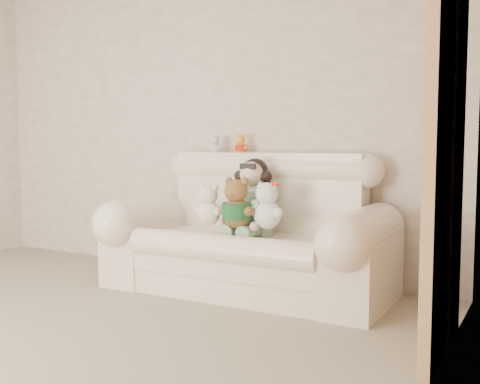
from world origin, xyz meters
The scene contains 10 objects.
wall_back centered at (0.00, 2.50, 1.30)m, with size 4.50×4.50×0.00m, color beige.
wall_right centered at (2.25, 0.00, 1.30)m, with size 5.00×5.00×0.00m, color beige.
sofa centered at (0.74, 2.00, 0.52)m, with size 2.10×0.95×1.03m, color beige, non-canonical shape.
door_panel centered at (2.22, 1.40, 1.05)m, with size 0.06×0.90×2.10m, color #B0794B.
seated_child centered at (0.74, 2.08, 0.71)m, with size 0.35×0.42×0.58m, color #2A7C3B, non-canonical shape.
brown_teddy centered at (0.75, 1.83, 0.71)m, with size 0.27×0.21×0.42m, color brown, non-canonical shape.
white_cat centered at (0.95, 1.90, 0.70)m, with size 0.25×0.20×0.40m, color white, non-canonical shape.
cream_teddy centered at (0.50, 1.86, 0.68)m, with size 0.23×0.18×0.36m, color white, non-canonical shape.
yellow_mini_bear centered at (0.49, 2.37, 1.10)m, with size 0.12×0.09×0.19m, color gold, non-canonical shape.
grey_mini_plush centered at (0.25, 2.36, 1.10)m, with size 0.12×0.09×0.18m, color #BABAC1, non-canonical shape.
Camera 1 is at (2.71, -1.71, 1.10)m, focal length 42.99 mm.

